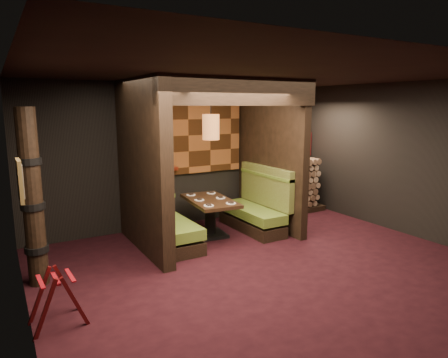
% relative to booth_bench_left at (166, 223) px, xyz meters
% --- Properties ---
extents(floor, '(6.50, 5.50, 0.02)m').
position_rel_booth_bench_left_xyz_m(floor, '(0.96, -1.65, -0.41)').
color(floor, black).
rests_on(floor, ground).
extents(ceiling, '(6.50, 5.50, 0.02)m').
position_rel_booth_bench_left_xyz_m(ceiling, '(0.96, -1.65, 2.46)').
color(ceiling, black).
rests_on(ceiling, ground).
extents(wall_back, '(6.50, 0.02, 2.85)m').
position_rel_booth_bench_left_xyz_m(wall_back, '(0.96, 1.11, 1.02)').
color(wall_back, black).
rests_on(wall_back, ground).
extents(wall_left, '(0.02, 5.50, 2.85)m').
position_rel_booth_bench_left_xyz_m(wall_left, '(-2.30, -1.65, 1.02)').
color(wall_left, black).
rests_on(wall_left, ground).
extents(wall_right, '(0.02, 5.50, 2.85)m').
position_rel_booth_bench_left_xyz_m(wall_right, '(4.22, -1.65, 1.02)').
color(wall_right, black).
rests_on(wall_right, ground).
extents(partition_left, '(0.20, 2.20, 2.85)m').
position_rel_booth_bench_left_xyz_m(partition_left, '(-0.39, -0.00, 1.02)').
color(partition_left, black).
rests_on(partition_left, floor).
extents(partition_right, '(0.15, 2.10, 2.85)m').
position_rel_booth_bench_left_xyz_m(partition_right, '(2.26, 0.05, 1.02)').
color(partition_right, black).
rests_on(partition_right, floor).
extents(header_beam, '(2.85, 0.18, 0.44)m').
position_rel_booth_bench_left_xyz_m(header_beam, '(0.94, -0.95, 2.23)').
color(header_beam, black).
rests_on(header_beam, partition_left).
extents(tapa_back_panel, '(2.40, 0.06, 1.55)m').
position_rel_booth_bench_left_xyz_m(tapa_back_panel, '(0.94, 1.06, 1.42)').
color(tapa_back_panel, brown).
rests_on(tapa_back_panel, wall_back).
extents(tapa_side_panel, '(0.04, 1.85, 1.45)m').
position_rel_booth_bench_left_xyz_m(tapa_side_panel, '(-0.27, 0.17, 1.45)').
color(tapa_side_panel, brown).
rests_on(tapa_side_panel, partition_left).
extents(lacquer_shelf, '(0.60, 0.12, 0.07)m').
position_rel_booth_bench_left_xyz_m(lacquer_shelf, '(0.36, 1.00, 0.78)').
color(lacquer_shelf, '#5F1A0D').
rests_on(lacquer_shelf, wall_back).
extents(booth_bench_left, '(0.68, 1.60, 1.14)m').
position_rel_booth_bench_left_xyz_m(booth_bench_left, '(0.00, 0.00, 0.00)').
color(booth_bench_left, black).
rests_on(booth_bench_left, floor).
extents(booth_bench_right, '(0.68, 1.60, 1.14)m').
position_rel_booth_bench_left_xyz_m(booth_bench_right, '(1.89, 0.00, 0.00)').
color(booth_bench_right, black).
rests_on(booth_bench_right, floor).
extents(dining_table, '(0.87, 1.41, 0.71)m').
position_rel_booth_bench_left_xyz_m(dining_table, '(0.90, 0.07, 0.08)').
color(dining_table, black).
rests_on(dining_table, floor).
extents(place_settings, '(0.70, 1.14, 0.03)m').
position_rel_booth_bench_left_xyz_m(place_settings, '(0.90, 0.07, 0.32)').
color(place_settings, white).
rests_on(place_settings, dining_table).
extents(pendant_lamp, '(0.30, 0.30, 1.04)m').
position_rel_booth_bench_left_xyz_m(pendant_lamp, '(0.90, 0.02, 1.64)').
color(pendant_lamp, '#9F5D2E').
rests_on(pendant_lamp, ceiling).
extents(framed_picture, '(0.05, 0.36, 0.46)m').
position_rel_booth_bench_left_xyz_m(framed_picture, '(-2.25, -1.55, 1.22)').
color(framed_picture, olive).
rests_on(framed_picture, wall_left).
extents(luggage_rack, '(0.62, 0.45, 0.66)m').
position_rel_booth_bench_left_xyz_m(luggage_rack, '(-2.01, -1.77, -0.07)').
color(luggage_rack, '#49090B').
rests_on(luggage_rack, floor).
extents(totem_column, '(0.31, 0.31, 2.40)m').
position_rel_booth_bench_left_xyz_m(totem_column, '(-2.09, -0.55, 0.79)').
color(totem_column, black).
rests_on(totem_column, floor).
extents(firewood_stack, '(1.73, 0.70, 1.22)m').
position_rel_booth_bench_left_xyz_m(firewood_stack, '(3.25, 0.70, 0.21)').
color(firewood_stack, black).
rests_on(firewood_stack, floor).
extents(mosaic_header, '(1.83, 0.10, 0.56)m').
position_rel_booth_bench_left_xyz_m(mosaic_header, '(3.25, 1.03, 1.10)').
color(mosaic_header, maroon).
rests_on(mosaic_header, wall_back).
extents(bay_front_post, '(0.08, 0.08, 2.85)m').
position_rel_booth_bench_left_xyz_m(bay_front_post, '(2.35, 0.31, 1.02)').
color(bay_front_post, black).
rests_on(bay_front_post, floor).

